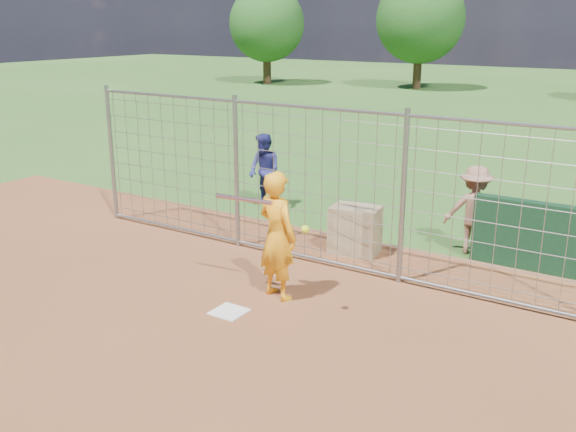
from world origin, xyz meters
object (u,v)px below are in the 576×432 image
Objects in this scene: bystander_c at (474,210)px; equipment_bin at (355,230)px; bystander_a at (264,171)px; batter at (277,236)px.

bystander_c is 2.00m from equipment_bin.
bystander_c is at bearing 13.36° from bystander_a.
bystander_a is 1.93× the size of equipment_bin.
batter is 2.28m from equipment_bin.
batter is 3.71m from bystander_c.
bystander_a is at bearing 144.21° from equipment_bin.
bystander_a reaches higher than equipment_bin.
batter reaches higher than bystander_a.
batter is at bearing -101.17° from equipment_bin.
bystander_c is (1.76, 3.27, -0.17)m from batter.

